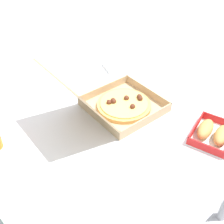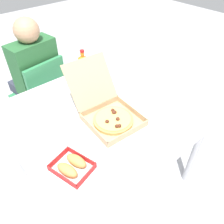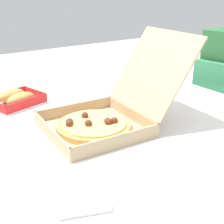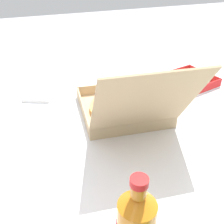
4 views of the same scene
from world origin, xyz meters
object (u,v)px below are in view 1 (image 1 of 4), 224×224
Objects in this scene: bread_side_box at (213,133)px; paper_menu at (95,196)px; napkin_pile at (115,66)px; pizza_box_open at (116,104)px.

bread_side_box is 0.54m from paper_menu.
paper_menu is at bearing 131.94° from napkin_pile.
napkin_pile is at bearing -65.74° from paper_menu.
bread_side_box reaches higher than napkin_pile.
pizza_box_open is 0.45m from paper_menu.
paper_menu is (0.11, 0.52, -0.02)m from bread_side_box.
paper_menu is (-0.27, 0.35, -0.04)m from pizza_box_open.
pizza_box_open is 2.35× the size of paper_menu.
napkin_pile reaches higher than paper_menu.
pizza_box_open is 0.42m from bread_side_box.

